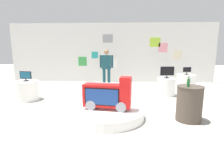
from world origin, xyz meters
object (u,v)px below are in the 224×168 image
at_px(tv_on_left_rear, 187,70).
at_px(tv_on_center_rear, 26,76).
at_px(tv_on_right_rear, 167,72).
at_px(side_table_round, 189,103).
at_px(display_pedestal_right_rear, 166,87).
at_px(display_pedestal_center_rear, 27,91).
at_px(bottle_on_side_table, 188,83).
at_px(shopper_browsing_near_truck, 106,66).
at_px(main_display_pedestal, 107,113).
at_px(display_pedestal_left_rear, 186,82).
at_px(novelty_firetruck_tv, 108,96).

xyz_separation_m(tv_on_left_rear, tv_on_center_rear, (-5.82, -1.86, -0.00)).
height_order(tv_on_right_rear, side_table_round, tv_on_right_rear).
bearing_deg(display_pedestal_right_rear, tv_on_left_rear, 43.12).
bearing_deg(display_pedestal_right_rear, display_pedestal_center_rear, -169.45).
bearing_deg(display_pedestal_right_rear, bottle_on_side_table, -92.57).
height_order(tv_on_right_rear, bottle_on_side_table, bottle_on_side_table).
height_order(tv_on_center_rear, display_pedestal_right_rear, tv_on_center_rear).
bearing_deg(display_pedestal_right_rear, shopper_browsing_near_truck, 158.49).
relative_size(tv_on_left_rear, side_table_round, 0.45).
xyz_separation_m(main_display_pedestal, display_pedestal_center_rear, (-2.81, 1.48, 0.21)).
relative_size(tv_on_right_rear, bottle_on_side_table, 2.26).
distance_m(display_pedestal_center_rear, side_table_round, 5.02).
distance_m(tv_on_right_rear, bottle_on_side_table, 2.53).
xyz_separation_m(side_table_round, bottle_on_side_table, (-0.09, -0.08, 0.51)).
xyz_separation_m(display_pedestal_right_rear, shopper_browsing_near_truck, (-2.28, 0.90, 0.65)).
distance_m(main_display_pedestal, bottle_on_side_table, 2.06).
relative_size(display_pedestal_center_rear, side_table_round, 0.90).
relative_size(tv_on_left_rear, display_pedestal_right_rear, 0.58).
bearing_deg(display_pedestal_center_rear, side_table_round, -18.08).
bearing_deg(display_pedestal_left_rear, shopper_browsing_near_truck, -178.87).
height_order(side_table_round, bottle_on_side_table, bottle_on_side_table).
height_order(main_display_pedestal, bottle_on_side_table, bottle_on_side_table).
height_order(novelty_firetruck_tv, tv_on_right_rear, tv_on_right_rear).
relative_size(tv_on_left_rear, bottle_on_side_table, 1.57).
bearing_deg(display_pedestal_right_rear, novelty_firetruck_tv, -129.56).
relative_size(main_display_pedestal, display_pedestal_center_rear, 2.42).
xyz_separation_m(display_pedestal_left_rear, side_table_round, (-1.05, -3.41, 0.11)).
bearing_deg(main_display_pedestal, tv_on_left_rear, 47.87).
xyz_separation_m(main_display_pedestal, tv_on_left_rear, (3.01, 3.33, 0.71)).
distance_m(tv_on_left_rear, tv_on_right_rear, 1.41).
xyz_separation_m(tv_on_left_rear, display_pedestal_center_rear, (-5.82, -1.85, -0.50)).
bearing_deg(main_display_pedestal, shopper_browsing_near_truck, 94.98).
bearing_deg(tv_on_left_rear, display_pedestal_right_rear, -136.88).
bearing_deg(novelty_firetruck_tv, display_pedestal_center_rear, 152.19).
xyz_separation_m(main_display_pedestal, side_table_round, (1.96, -0.08, 0.32)).
height_order(side_table_round, shopper_browsing_near_truck, shopper_browsing_near_truck).
bearing_deg(display_pedestal_left_rear, tv_on_center_rear, -162.29).
bearing_deg(side_table_round, tv_on_right_rear, 89.39).
xyz_separation_m(display_pedestal_left_rear, tv_on_right_rear, (-1.02, -0.97, 0.56)).
bearing_deg(side_table_round, display_pedestal_center_rear, 161.92).
xyz_separation_m(tv_on_right_rear, shopper_browsing_near_truck, (-2.28, 0.90, 0.09)).
relative_size(display_pedestal_left_rear, display_pedestal_center_rear, 0.99).
xyz_separation_m(display_pedestal_right_rear, side_table_round, (-0.03, -2.45, 0.11)).
xyz_separation_m(tv_on_left_rear, side_table_round, (-1.05, -3.41, -0.39)).
relative_size(main_display_pedestal, display_pedestal_right_rear, 2.82).
distance_m(main_display_pedestal, shopper_browsing_near_truck, 3.39).
bearing_deg(novelty_firetruck_tv, bottle_on_side_table, -4.52).
bearing_deg(bottle_on_side_table, tv_on_center_rear, 160.76).
xyz_separation_m(tv_on_right_rear, bottle_on_side_table, (-0.11, -2.53, 0.06)).
bearing_deg(tv_on_left_rear, tv_on_center_rear, -162.32).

